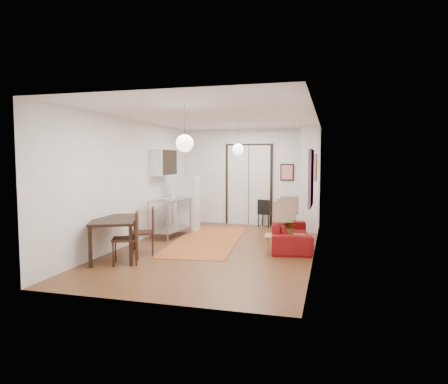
% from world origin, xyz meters
% --- Properties ---
extents(floor, '(7.00, 7.00, 0.00)m').
position_xyz_m(floor, '(0.00, 0.00, 0.00)').
color(floor, brown).
rests_on(floor, ground).
extents(ceiling, '(4.20, 7.00, 0.02)m').
position_xyz_m(ceiling, '(0.00, 0.00, 2.90)').
color(ceiling, silver).
rests_on(ceiling, wall_back).
extents(wall_back, '(4.20, 0.02, 2.90)m').
position_xyz_m(wall_back, '(0.00, 3.50, 1.45)').
color(wall_back, white).
rests_on(wall_back, floor).
extents(wall_front, '(4.20, 0.02, 2.90)m').
position_xyz_m(wall_front, '(0.00, -3.50, 1.45)').
color(wall_front, white).
rests_on(wall_front, floor).
extents(wall_left, '(0.02, 7.00, 2.90)m').
position_xyz_m(wall_left, '(-2.10, 0.00, 1.45)').
color(wall_left, white).
rests_on(wall_left, floor).
extents(wall_right, '(0.02, 7.00, 2.90)m').
position_xyz_m(wall_right, '(2.10, 0.00, 1.45)').
color(wall_right, white).
rests_on(wall_right, floor).
extents(double_doors, '(1.44, 0.06, 2.50)m').
position_xyz_m(double_doors, '(0.00, 3.46, 1.20)').
color(double_doors, silver).
rests_on(double_doors, wall_back).
extents(stub_partition, '(0.50, 0.10, 2.90)m').
position_xyz_m(stub_partition, '(1.85, 2.55, 1.45)').
color(stub_partition, white).
rests_on(stub_partition, floor).
extents(wall_cabinet, '(0.35, 1.00, 0.70)m').
position_xyz_m(wall_cabinet, '(-1.92, 1.50, 1.90)').
color(wall_cabinet, white).
rests_on(wall_cabinet, wall_left).
extents(painting_popart, '(0.05, 1.00, 1.00)m').
position_xyz_m(painting_popart, '(2.08, -1.25, 1.65)').
color(painting_popart, red).
rests_on(painting_popart, wall_right).
extents(painting_abstract, '(0.05, 0.50, 0.60)m').
position_xyz_m(painting_abstract, '(2.08, 0.80, 1.80)').
color(painting_abstract, beige).
rests_on(painting_abstract, wall_right).
extents(poster_back, '(0.40, 0.03, 0.50)m').
position_xyz_m(poster_back, '(1.15, 3.47, 1.60)').
color(poster_back, red).
rests_on(poster_back, wall_back).
extents(print_left, '(0.03, 0.44, 0.54)m').
position_xyz_m(print_left, '(-2.07, 2.00, 1.95)').
color(print_left, olive).
rests_on(print_left, wall_left).
extents(pendant_back, '(0.30, 0.30, 0.80)m').
position_xyz_m(pendant_back, '(0.00, 2.00, 2.25)').
color(pendant_back, silver).
rests_on(pendant_back, ceiling).
extents(pendant_front, '(0.30, 0.30, 0.80)m').
position_xyz_m(pendant_front, '(0.00, -2.00, 2.25)').
color(pendant_front, silver).
rests_on(pendant_front, ceiling).
extents(kilim_rug, '(1.89, 4.12, 0.01)m').
position_xyz_m(kilim_rug, '(-0.49, 0.82, 0.00)').
color(kilim_rug, '#BC602F').
rests_on(kilim_rug, floor).
extents(sofa, '(1.12, 2.23, 0.62)m').
position_xyz_m(sofa, '(1.55, 0.62, 0.31)').
color(sofa, maroon).
rests_on(sofa, floor).
extents(coffee_table, '(0.89, 0.54, 0.38)m').
position_xyz_m(coffee_table, '(1.51, -0.05, 0.33)').
color(coffee_table, tan).
rests_on(coffee_table, floor).
extents(potted_plant, '(0.31, 0.35, 0.37)m').
position_xyz_m(potted_plant, '(1.61, -0.05, 0.56)').
color(potted_plant, '#33652D').
rests_on(potted_plant, coffee_table).
extents(kitchen_counter, '(0.80, 1.33, 0.96)m').
position_xyz_m(kitchen_counter, '(-1.55, 1.01, 0.63)').
color(kitchen_counter, '#ACAEB1').
rests_on(kitchen_counter, floor).
extents(bowl, '(0.29, 0.29, 0.06)m').
position_xyz_m(bowl, '(-1.55, 0.71, 0.99)').
color(bowl, beige).
rests_on(bowl, kitchen_counter).
extents(soap_bottle, '(0.12, 0.12, 0.20)m').
position_xyz_m(soap_bottle, '(-1.60, 1.26, 1.06)').
color(soap_bottle, '#519AB0').
rests_on(soap_bottle, kitchen_counter).
extents(fridge, '(0.57, 0.57, 1.50)m').
position_xyz_m(fridge, '(-1.40, 1.97, 0.75)').
color(fridge, silver).
rests_on(fridge, floor).
extents(dining_table, '(1.35, 1.66, 0.80)m').
position_xyz_m(dining_table, '(-1.75, -1.37, 0.71)').
color(dining_table, black).
rests_on(dining_table, floor).
extents(dining_chair_near, '(0.62, 0.74, 0.99)m').
position_xyz_m(dining_chair_near, '(-1.32, -0.92, 0.58)').
color(dining_chair_near, '#321710').
rests_on(dining_chair_near, floor).
extents(dining_chair_far, '(0.62, 0.74, 0.99)m').
position_xyz_m(dining_chair_far, '(-1.32, -1.62, 0.58)').
color(dining_chair_far, '#321710').
rests_on(dining_chair_far, floor).
extents(black_side_chair, '(0.44, 0.45, 0.81)m').
position_xyz_m(black_side_chair, '(0.57, 3.22, 0.47)').
color(black_side_chair, black).
rests_on(black_side_chair, floor).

